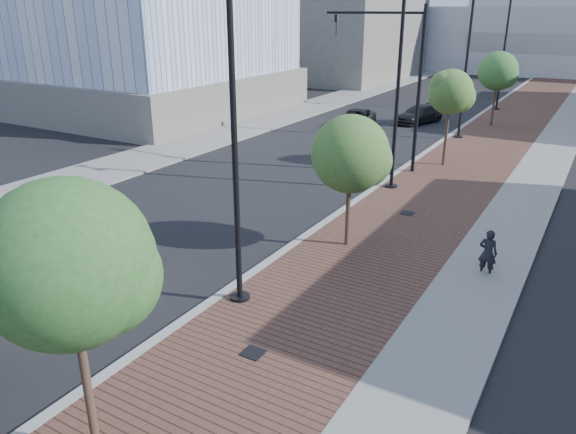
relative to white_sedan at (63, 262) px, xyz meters
The scene contains 22 objects.
sidewalk 32.89m from the white_sedan, 76.16° to the left, with size 7.00×140.00×0.12m, color #4C2D23.
concrete_strip 33.64m from the white_sedan, 71.69° to the left, with size 2.40×140.00×0.13m, color slate.
curb 32.23m from the white_sedan, 82.21° to the left, with size 0.30×140.00×0.14m, color gray.
west_sidewalk 33.08m from the white_sedan, 105.13° to the left, with size 4.00×140.00×0.12m, color slate.
white_sedan is the anchor object (origin of this frame).
dark_car_mid 25.68m from the white_sedan, 94.32° to the left, with size 2.13×4.62×1.28m, color black.
dark_car_far 29.76m from the white_sedan, 87.79° to the left, with size 1.74×4.27×1.24m, color black.
pedestrian 12.78m from the white_sedan, 34.02° to the left, with size 0.56×0.37×1.53m, color black.
streetlight_1 6.30m from the white_sedan, 21.63° to the left, with size 1.44×0.56×9.21m.
streetlight_2 15.32m from the white_sedan, 70.37° to the left, with size 1.72×0.56×9.28m.
streetlight_3 26.61m from the white_sedan, 79.39° to the left, with size 1.44×0.56×9.21m.
streetlight_4 38.46m from the white_sedan, 82.54° to the left, with size 1.72×0.56×9.28m.
traffic_mast 17.90m from the white_sedan, 76.49° to the left, with size 5.09×0.20×8.00m.
tree_0 7.89m from the white_sedan, 33.96° to the right, with size 2.84×2.84×5.37m.
tree_1 9.52m from the white_sedan, 49.13° to the left, with size 2.60×2.59×4.63m.
tree_2 20.11m from the white_sedan, 72.39° to the left, with size 2.31×2.24×5.01m.
tree_3 31.67m from the white_sedan, 79.00° to the left, with size 2.63×2.62×5.13m.
tower_podium 30.96m from the white_sedan, 129.37° to the left, with size 19.00×19.00×3.00m, color #625F58.
convention_center 77.14m from the white_sedan, 88.24° to the left, with size 50.00×30.00×50.00m.
commercial_block_nw 54.39m from the white_sedan, 106.75° to the left, with size 14.00×20.00×10.00m, color #5E5B54.
utility_cover_1 6.80m from the white_sedan, ahead, with size 0.50×0.50×0.02m, color black.
utility_cover_2 12.87m from the white_sedan, 58.22° to the left, with size 0.50×0.50×0.02m, color black.
Camera 1 is at (8.70, -1.03, 7.80)m, focal length 34.07 mm.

